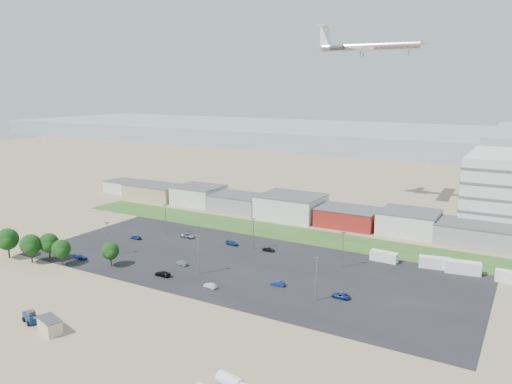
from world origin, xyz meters
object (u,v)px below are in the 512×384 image
Objects in this scene: parked_car_11 at (269,250)px; parked_car_5 at (136,237)px; parked_car_4 at (182,263)px; parked_car_6 at (232,243)px; parked_car_10 at (80,257)px; parked_car_13 at (210,286)px; box_trailer_a at (384,256)px; parked_car_0 at (341,296)px; telehandler at (30,316)px; parked_car_1 at (278,283)px; airliner at (370,47)px; storage_tank_nw at (230,381)px; parked_car_9 at (188,236)px; portable_shed at (50,325)px; tree_far_left at (8,241)px; parked_car_3 at (163,274)px.

parked_car_5 is at bearing 98.04° from parked_car_11.
parked_car_6 is (2.27, 21.27, 0.03)m from parked_car_4.
parked_car_5 is 21.50m from parked_car_10.
parked_car_5 reaches higher than parked_car_13.
parked_car_6 is at bearing 179.84° from parked_car_4.
box_trailer_a reaches higher than parked_car_11.
box_trailer_a is 54.53m from parked_car_4.
telehandler is at bearing -49.55° from parked_car_0.
parked_car_1 is 16.08m from parked_car_13.
airliner is at bearing 95.22° from telehandler.
parked_car_1 is at bearing -152.03° from parked_car_11.
telehandler is 1.51× the size of storage_tank_nw.
storage_tank_nw is 0.60× the size of box_trailer_a.
telehandler is at bearing -166.28° from parked_car_9.
portable_shed is 42.87m from parked_car_10.
telehandler reaches higher than parked_car_10.
parked_car_4 is 29.32m from parked_car_5.
airliner is 92.03m from parked_car_6.
parked_car_4 is (5.84, 41.38, -0.79)m from telehandler.
telehandler is 0.69× the size of tree_far_left.
parked_car_10 is (-48.29, -98.05, -60.58)m from airliner.
parked_car_0 is at bearing 83.63° from parked_car_5.
parked_car_3 is 14.61m from parked_car_13.
parked_car_1 is at bearing -85.42° from parked_car_10.
parked_car_6 is 1.21× the size of parked_car_11.
parked_car_5 is 1.06× the size of parked_car_11.
airliner is at bearing 171.16° from parked_car_3.
portable_shed reaches higher than storage_tank_nw.
parked_car_13 is at bearing -123.96° from box_trailer_a.
box_trailer_a is (4.60, 70.09, 0.06)m from storage_tank_nw.
parked_car_1 is 33.71m from parked_car_6.
parked_car_10 is (-29.50, -31.33, -0.04)m from parked_car_6.
parked_car_5 is 46.97m from parked_car_13.
box_trailer_a is at bearing 146.54° from parked_car_13.
parked_car_4 is at bearing 108.01° from portable_shed.
parked_car_3 is at bearing 149.80° from parked_car_11.
parked_car_3 is at bearing -135.31° from box_trailer_a.
airliner reaches higher than parked_car_1.
parked_car_9 is 1.20× the size of parked_car_10.
parked_car_5 is at bearing 142.74° from storage_tank_nw.
box_trailer_a reaches higher than parked_car_9.
parked_car_13 is (42.58, 1.18, -0.01)m from parked_car_10.
parked_car_4 is at bearing 23.06° from tree_far_left.
parked_car_11 is (28.52, 0.69, -0.08)m from parked_car_9.
portable_shed reaches higher than parked_car_10.
parked_car_9 reaches higher than parked_car_10.
parked_car_4 reaches higher than parked_car_13.
parked_car_10 is at bearing 1.52° from parked_car_5.
airliner is at bearing 172.48° from parked_car_4.
telehandler is 1.85× the size of parked_car_1.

